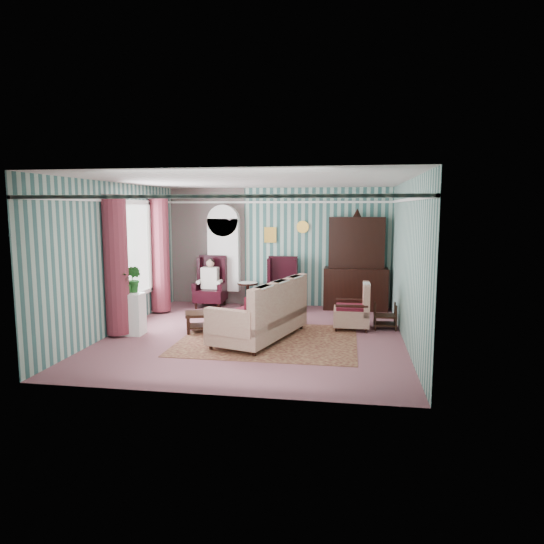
% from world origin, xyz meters
% --- Properties ---
extents(floor, '(6.00, 6.00, 0.00)m').
position_xyz_m(floor, '(0.00, 0.00, 0.00)').
color(floor, '#8D525B').
rests_on(floor, ground).
extents(room_shell, '(5.53, 6.02, 2.91)m').
position_xyz_m(room_shell, '(-0.62, 0.18, 2.01)').
color(room_shell, '#386662').
rests_on(room_shell, ground).
extents(bookcase, '(0.80, 0.28, 2.24)m').
position_xyz_m(bookcase, '(-1.35, 2.84, 1.12)').
color(bookcase, silver).
rests_on(bookcase, floor).
extents(dresser_hutch, '(1.50, 0.56, 2.36)m').
position_xyz_m(dresser_hutch, '(1.90, 2.72, 1.18)').
color(dresser_hutch, black).
rests_on(dresser_hutch, floor).
extents(wingback_left, '(0.76, 0.80, 1.25)m').
position_xyz_m(wingback_left, '(-1.60, 2.45, 0.62)').
color(wingback_left, black).
rests_on(wingback_left, floor).
extents(wingback_right, '(0.76, 0.80, 1.25)m').
position_xyz_m(wingback_right, '(0.15, 2.45, 0.62)').
color(wingback_right, black).
rests_on(wingback_right, floor).
extents(seated_woman, '(0.44, 0.40, 1.18)m').
position_xyz_m(seated_woman, '(-1.60, 2.45, 0.59)').
color(seated_woman, white).
rests_on(seated_woman, floor).
extents(round_side_table, '(0.50, 0.50, 0.60)m').
position_xyz_m(round_side_table, '(-0.70, 2.60, 0.30)').
color(round_side_table, black).
rests_on(round_side_table, floor).
extents(nest_table, '(0.45, 0.38, 0.54)m').
position_xyz_m(nest_table, '(2.47, 0.90, 0.27)').
color(nest_table, black).
rests_on(nest_table, floor).
extents(plant_stand, '(0.55, 0.35, 0.80)m').
position_xyz_m(plant_stand, '(-2.40, -0.30, 0.40)').
color(plant_stand, white).
rests_on(plant_stand, floor).
extents(rug, '(3.20, 2.60, 0.01)m').
position_xyz_m(rug, '(0.30, -0.30, 0.01)').
color(rug, '#551C1D').
rests_on(rug, floor).
extents(sofa, '(1.64, 2.45, 1.08)m').
position_xyz_m(sofa, '(0.12, -0.23, 0.54)').
color(sofa, beige).
rests_on(sofa, floor).
extents(floral_armchair, '(0.88, 0.78, 0.89)m').
position_xyz_m(floral_armchair, '(1.80, 0.80, 0.45)').
color(floral_armchair, beige).
rests_on(floral_armchair, floor).
extents(coffee_table, '(1.04, 0.81, 0.38)m').
position_xyz_m(coffee_table, '(-0.96, 0.16, 0.19)').
color(coffee_table, black).
rests_on(coffee_table, floor).
extents(potted_plant_a, '(0.44, 0.41, 0.42)m').
position_xyz_m(potted_plant_a, '(-2.43, -0.42, 1.01)').
color(potted_plant_a, '#195219').
rests_on(potted_plant_a, plant_stand).
extents(potted_plant_b, '(0.35, 0.32, 0.52)m').
position_xyz_m(potted_plant_b, '(-2.31, -0.21, 1.06)').
color(potted_plant_b, '#204B17').
rests_on(potted_plant_b, plant_stand).
extents(potted_plant_c, '(0.28, 0.28, 0.42)m').
position_xyz_m(potted_plant_c, '(-2.46, -0.27, 1.01)').
color(potted_plant_c, '#1C4F18').
rests_on(potted_plant_c, plant_stand).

